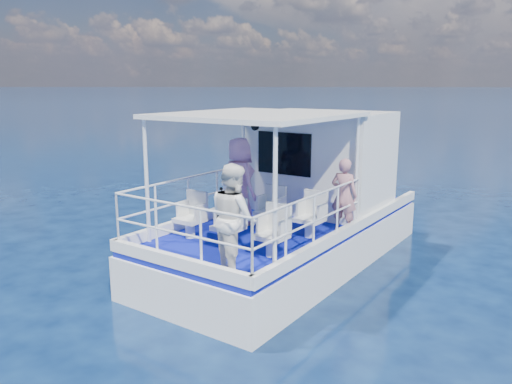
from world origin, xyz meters
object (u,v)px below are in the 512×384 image
Objects in this scene: passenger_stbd_aft at (234,218)px; panda at (228,186)px; backpack_center at (228,212)px; passenger_port_fwd at (239,181)px.

panda is at bearing -19.43° from passenger_stbd_aft.
panda is at bearing 150.29° from backpack_center.
backpack_center is at bearing -29.71° from panda.
passenger_port_fwd is at bearing 119.34° from backpack_center.
passenger_port_fwd reaches higher than panda.
passenger_port_fwd is at bearing -26.77° from passenger_stbd_aft.
passenger_stbd_aft reaches higher than panda.
passenger_port_fwd is 1.48m from panda.
passenger_port_fwd is 4.68× the size of panda.
backpack_center is at bearing -19.62° from passenger_stbd_aft.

